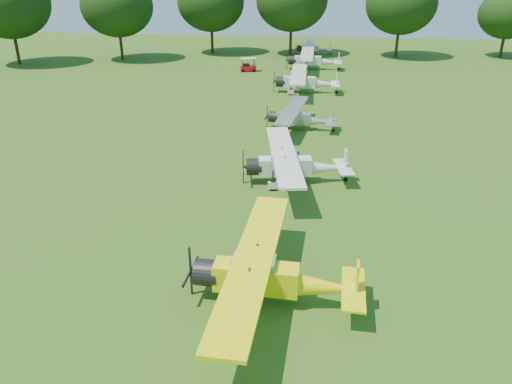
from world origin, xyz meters
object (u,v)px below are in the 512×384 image
aircraft_3 (293,163)px  aircraft_5 (304,80)px  aircraft_2 (269,275)px  aircraft_6 (312,59)px  aircraft_7 (313,47)px  golf_cart (248,67)px  aircraft_4 (299,117)px

aircraft_3 → aircraft_5: (-0.26, 25.49, 0.06)m
aircraft_2 → aircraft_6: size_ratio=0.97×
aircraft_6 → aircraft_7: size_ratio=1.28×
aircraft_3 → golf_cart: aircraft_3 is taller
aircraft_4 → aircraft_3: bearing=-82.5°
aircraft_2 → aircraft_3: (0.21, 12.80, -0.05)m
aircraft_4 → aircraft_6: bearing=95.6°
aircraft_7 → golf_cart: aircraft_7 is taller
aircraft_4 → aircraft_7: aircraft_4 is taller
aircraft_4 → aircraft_6: 27.87m
aircraft_7 → golf_cart: (-8.23, -15.65, -0.49)m
aircraft_2 → aircraft_4: aircraft_2 is taller
aircraft_5 → golf_cart: aircraft_5 is taller
aircraft_2 → aircraft_5: size_ratio=0.99×
aircraft_5 → golf_cart: size_ratio=5.21×
aircraft_3 → aircraft_4: size_ratio=1.16×
aircraft_7 → golf_cart: 17.68m
aircraft_3 → aircraft_7: size_ratio=1.21×
aircraft_2 → aircraft_6: (0.44, 52.28, 0.04)m
aircraft_2 → aircraft_3: aircraft_2 is taller
aircraft_2 → aircraft_5: bearing=92.4°
aircraft_3 → golf_cart: 37.92m
aircraft_4 → aircraft_7: (0.24, 41.04, -0.04)m
aircraft_4 → aircraft_5: (-0.06, 13.87, 0.23)m
aircraft_5 → aircraft_2: bearing=-91.2°
aircraft_6 → aircraft_7: (-0.19, 13.18, -0.30)m
aircraft_4 → aircraft_5: bearing=96.8°
aircraft_3 → aircraft_7: bearing=80.4°
aircraft_7 → aircraft_3: bearing=-90.8°
aircraft_3 → aircraft_7: (0.04, 52.66, -0.21)m
aircraft_2 → golf_cart: 50.45m
aircraft_4 → aircraft_5: aircraft_5 is taller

